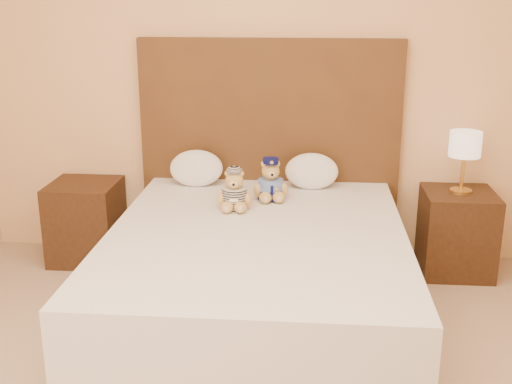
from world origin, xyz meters
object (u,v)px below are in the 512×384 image
lamp (465,147)px  teddy_prisoner (234,189)px  bed (257,277)px  nightstand_left (86,221)px  pillow_left (196,167)px  nightstand_right (457,232)px  pillow_right (312,170)px  teddy_police (271,179)px

lamp → teddy_prisoner: lamp is taller
bed → lamp: (1.25, 0.80, 0.57)m
nightstand_left → pillow_left: size_ratio=1.54×
nightstand_right → teddy_prisoner: 1.54m
nightstand_right → pillow_right: size_ratio=1.58×
bed → teddy_police: bearing=86.1°
teddy_prisoner → pillow_right: (0.45, 0.49, 0.00)m
bed → pillow_left: (-0.48, 0.83, 0.40)m
teddy_prisoner → pillow_left: bearing=119.9°
nightstand_right → pillow_left: size_ratio=1.54×
teddy_police → bed: bearing=-105.2°
teddy_prisoner → pillow_right: 0.66m
nightstand_right → pillow_right: pillow_right is taller
nightstand_left → nightstand_right: same height
bed → nightstand_left: same height
bed → lamp: size_ratio=5.00×
bed → nightstand_right: same height
bed → teddy_prisoner: bearing=115.3°
pillow_left → bed: bearing=-60.2°
pillow_left → nightstand_right: bearing=-1.0°
nightstand_left → bed: bearing=-32.6°
bed → lamp: bearing=32.6°
nightstand_right → pillow_right: bearing=178.2°
nightstand_left → teddy_police: size_ratio=2.11×
lamp → pillow_right: lamp is taller
bed → lamp: lamp is taller
lamp → nightstand_left: bearing=180.0°
nightstand_right → nightstand_left: bearing=180.0°
nightstand_right → lamp: bearing=180.0°
nightstand_right → pillow_right: 1.04m
bed → pillow_left: size_ratio=5.62×
teddy_prisoner → pillow_left: pillow_left is taller
nightstand_left → lamp: bearing=0.0°
nightstand_left → pillow_left: 0.87m
teddy_police → teddy_prisoner: (-0.20, -0.21, -0.01)m
bed → teddy_prisoner: 0.55m
pillow_right → lamp: bearing=-1.8°
lamp → pillow_left: 1.73m
pillow_right → nightstand_right: bearing=-1.8°
pillow_right → teddy_police: bearing=-132.1°
pillow_right → teddy_prisoner: bearing=-133.0°
nightstand_left → nightstand_right: size_ratio=1.00×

